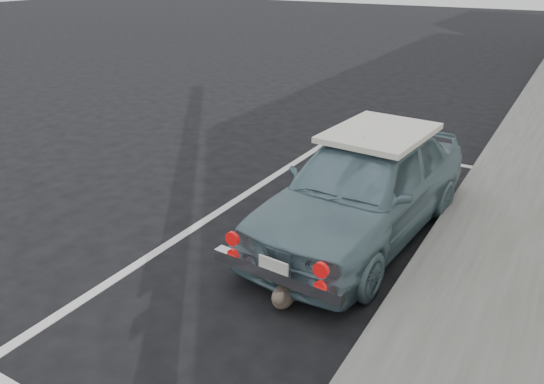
{
  "coord_description": "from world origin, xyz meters",
  "views": [
    {
      "loc": [
        3.01,
        -2.26,
        3.15
      ],
      "look_at": [
        0.25,
        2.47,
        0.75
      ],
      "focal_mm": 35.0,
      "sensor_mm": 36.0,
      "label": 1
    }
  ],
  "objects": [
    {
      "name": "ground",
      "position": [
        0.0,
        0.0,
        0.0
      ],
      "size": [
        80.0,
        80.0,
        0.0
      ],
      "primitive_type": "plane",
      "color": "black",
      "rests_on": "ground"
    },
    {
      "name": "cat",
      "position": [
        0.9,
        1.57,
        0.13
      ],
      "size": [
        0.3,
        0.52,
        0.28
      ],
      "rotation": [
        0.0,
        0.0,
        0.21
      ],
      "color": "#756759",
      "rests_on": "ground"
    },
    {
      "name": "pline_side",
      "position": [
        -0.9,
        3.0,
        0.0
      ],
      "size": [
        0.12,
        7.0,
        0.01
      ],
      "primitive_type": "cube",
      "color": "silver",
      "rests_on": "ground"
    },
    {
      "name": "sidewalk",
      "position": [
        3.2,
        2.0,
        0.07
      ],
      "size": [
        2.8,
        40.0,
        0.15
      ],
      "primitive_type": "cube",
      "color": "#63625E",
      "rests_on": "ground"
    },
    {
      "name": "pline_front",
      "position": [
        0.5,
        6.5,
        0.0
      ],
      "size": [
        3.0,
        0.12,
        0.01
      ],
      "primitive_type": "cube",
      "color": "silver",
      "rests_on": "ground"
    },
    {
      "name": "retro_coupe",
      "position": [
        1.0,
        3.37,
        0.66
      ],
      "size": [
        1.83,
        3.93,
        1.3
      ],
      "rotation": [
        0.0,
        0.0,
        -0.08
      ],
      "color": "slate",
      "rests_on": "ground"
    }
  ]
}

